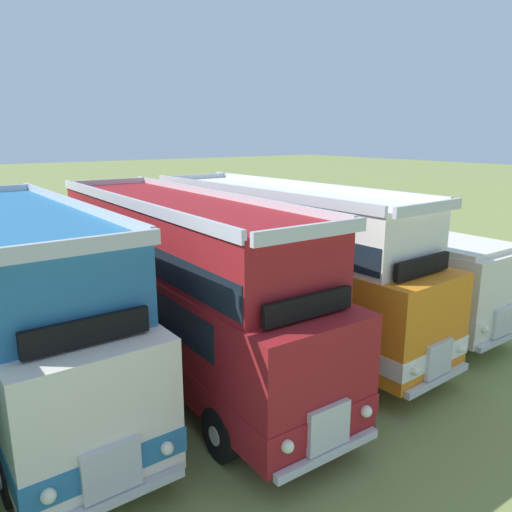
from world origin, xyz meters
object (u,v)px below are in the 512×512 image
(bus_seventh_in_row, at_px, (177,278))
(bus_eighth_in_row, at_px, (278,256))
(bus_ninth_in_row, at_px, (361,260))
(bus_sixth_in_row, at_px, (25,300))

(bus_seventh_in_row, relative_size, bus_eighth_in_row, 1.03)
(bus_eighth_in_row, height_order, bus_ninth_in_row, bus_eighth_in_row)
(bus_eighth_in_row, relative_size, bus_ninth_in_row, 1.09)
(bus_eighth_in_row, bearing_deg, bus_sixth_in_row, 179.08)
(bus_sixth_in_row, xyz_separation_m, bus_eighth_in_row, (7.03, -0.11, 0.00))
(bus_sixth_in_row, distance_m, bus_seventh_in_row, 3.55)
(bus_sixth_in_row, height_order, bus_ninth_in_row, bus_sixth_in_row)
(bus_seventh_in_row, xyz_separation_m, bus_ninth_in_row, (7.04, 0.18, -0.61))
(bus_eighth_in_row, bearing_deg, bus_seventh_in_row, -175.00)
(bus_sixth_in_row, bearing_deg, bus_ninth_in_row, -1.32)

